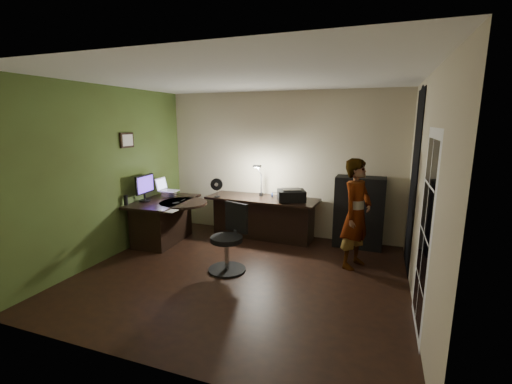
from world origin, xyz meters
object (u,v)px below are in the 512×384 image
(desk_left, at_px, (164,221))
(monitor, at_px, (144,191))
(office_chair, at_px, (227,239))
(person, at_px, (356,214))
(cabinet, at_px, (359,212))
(desk_right, at_px, (262,218))

(desk_left, height_order, monitor, monitor)
(office_chair, xyz_separation_m, person, (1.73, 0.81, 0.32))
(desk_left, bearing_deg, cabinet, 13.35)
(desk_right, height_order, monitor, monitor)
(desk_right, xyz_separation_m, person, (1.73, -0.75, 0.43))
(monitor, bearing_deg, desk_left, 33.16)
(desk_left, height_order, office_chair, office_chair)
(cabinet, relative_size, person, 0.75)
(monitor, relative_size, office_chair, 0.51)
(desk_left, distance_m, desk_right, 1.79)
(desk_left, bearing_deg, person, -1.76)
(desk_right, height_order, cabinet, cabinet)
(cabinet, bearing_deg, desk_right, -174.48)
(office_chair, bearing_deg, desk_right, 107.61)
(cabinet, xyz_separation_m, monitor, (-3.56, -1.15, 0.34))
(desk_right, distance_m, cabinet, 1.74)
(cabinet, xyz_separation_m, person, (0.01, -0.90, 0.20))
(office_chair, bearing_deg, monitor, -179.11)
(desk_right, bearing_deg, monitor, -148.67)
(desk_left, relative_size, monitor, 2.66)
(desk_left, bearing_deg, office_chair, -28.14)
(office_chair, distance_m, person, 1.94)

